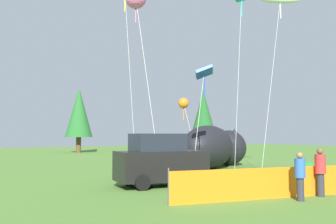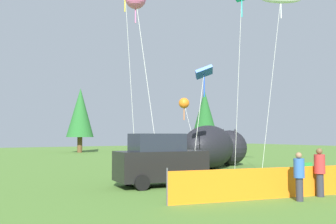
% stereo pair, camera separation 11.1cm
% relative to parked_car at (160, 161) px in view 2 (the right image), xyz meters
% --- Properties ---
extents(ground_plane, '(120.00, 120.00, 0.00)m').
position_rel_parked_car_xyz_m(ground_plane, '(3.88, -1.59, -1.14)').
color(ground_plane, '#4C752D').
extents(parked_car, '(4.20, 2.38, 2.35)m').
position_rel_parked_car_xyz_m(parked_car, '(0.00, 0.00, 0.00)').
color(parked_car, black).
rests_on(parked_car, ground).
extents(folding_chair, '(0.64, 0.64, 0.92)m').
position_rel_parked_car_xyz_m(folding_chair, '(7.13, -2.28, -0.59)').
color(folding_chair, '#267F33').
rests_on(folding_chair, ground).
extents(inflatable_cat, '(7.24, 5.02, 2.94)m').
position_rel_parked_car_xyz_m(inflatable_cat, '(8.13, 6.10, 0.22)').
color(inflatable_cat, black).
rests_on(inflatable_cat, ground).
extents(safety_fence, '(8.99, 2.04, 1.22)m').
position_rel_parked_car_xyz_m(safety_fence, '(2.30, -5.08, -0.58)').
color(safety_fence, orange).
rests_on(safety_fence, ground).
extents(spectator_in_red_shirt, '(0.37, 0.37, 1.69)m').
position_rel_parked_car_xyz_m(spectator_in_red_shirt, '(2.15, -5.83, -0.22)').
color(spectator_in_red_shirt, '#2D2D38').
rests_on(spectator_in_red_shirt, ground).
extents(spectator_in_green_shirt, '(0.39, 0.39, 1.79)m').
position_rel_parked_car_xyz_m(spectator_in_green_shirt, '(3.57, -5.62, -0.16)').
color(spectator_in_green_shirt, '#2D2D38').
rests_on(spectator_in_green_shirt, ground).
extents(kite_blue_box, '(1.51, 1.20, 5.92)m').
position_rel_parked_car_xyz_m(kite_blue_box, '(3.22, 0.91, 4.34)').
color(kite_blue_box, silver).
rests_on(kite_blue_box, ground).
extents(kite_teal_diamond, '(1.23, 1.22, 10.73)m').
position_rel_parked_car_xyz_m(kite_teal_diamond, '(6.50, 1.50, 9.13)').
color(kite_teal_diamond, silver).
rests_on(kite_teal_diamond, ground).
extents(kite_orange_flower, '(0.81, 2.06, 5.12)m').
position_rel_parked_car_xyz_m(kite_orange_flower, '(7.44, 8.86, 3.56)').
color(kite_orange_flower, silver).
rests_on(kite_orange_flower, ground).
extents(horizon_tree_east, '(3.55, 3.55, 8.47)m').
position_rel_parked_car_xyz_m(horizon_tree_east, '(7.67, 33.25, 4.07)').
color(horizon_tree_east, brown).
rests_on(horizon_tree_east, ground).
extents(horizon_tree_west, '(3.87, 3.87, 9.24)m').
position_rel_parked_car_xyz_m(horizon_tree_west, '(26.97, 31.52, 4.53)').
color(horizon_tree_west, brown).
rests_on(horizon_tree_west, ground).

